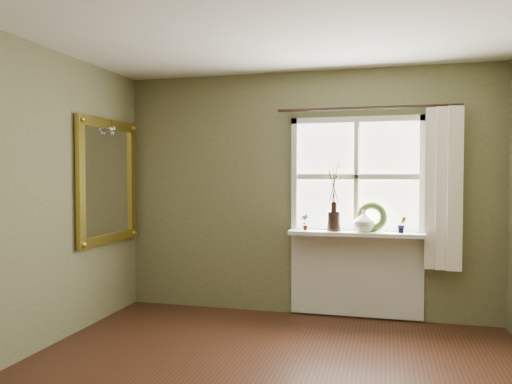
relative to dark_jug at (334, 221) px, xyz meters
The scene contains 12 objects.
wall_back 0.47m from the dark_jug, 151.41° to the left, with size 4.00×0.10×2.60m, color #666644.
window_frame 0.52m from the dark_jug, 26.32° to the left, with size 1.36×0.06×1.24m.
window_sill 0.25m from the dark_jug, ahead, with size 1.36×0.26×0.04m, color silver.
window_apron 0.61m from the dark_jug, 26.59° to the left, with size 1.36×0.04×0.88m, color silver.
dark_jug is the anchor object (origin of this frame).
cream_vase 0.30m from the dark_jug, ahead, with size 0.21×0.21×0.22m, color beige.
wreath 0.38m from the dark_jug, ahead, with size 0.31×0.31×0.07m, color #374B21.
potted_plant_left 0.30m from the dark_jug, behind, with size 0.09×0.06×0.17m, color #374B21.
potted_plant_right 0.68m from the dark_jug, ahead, with size 0.09×0.07×0.17m, color #374B21.
curtain 1.11m from the dark_jug, ahead, with size 0.36×0.12×1.59m, color white.
curtain_rod 1.20m from the dark_jug, ahead, with size 0.03×0.03×1.84m, color black.
gilt_mirror 2.39m from the dark_jug, 167.37° to the right, with size 0.10×1.08×1.29m.
Camera 1 is at (0.84, -3.04, 1.50)m, focal length 35.00 mm.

